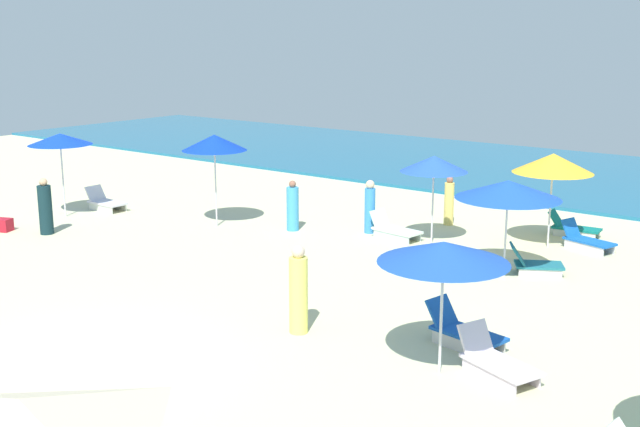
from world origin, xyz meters
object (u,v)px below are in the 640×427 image
Objects in this scene: lounge_chair_2_0 at (394,229)px; lounge_chair_3_0 at (534,264)px; beachgoer_0 at (370,208)px; cooler_box_0 at (3,225)px; umbrella_2 at (434,164)px; umbrella_4 at (60,139)px; lounge_chair_5_1 at (586,240)px; beachgoer_2 at (293,208)px; lounge_chair_5_0 at (573,228)px; umbrella_3 at (508,190)px; umbrella_0 at (214,143)px; beachgoer_1 at (298,292)px; lounge_chair_7_1 at (463,331)px; beachgoer_3 at (45,208)px; lounge_chair_7_0 at (496,361)px; lounge_chair_4_0 at (105,202)px; beachgoer_4 at (449,202)px; umbrella_5 at (553,163)px; umbrella_7 at (444,252)px.

lounge_chair_2_0 is 4.54m from lounge_chair_3_0.
cooler_box_0 is at bearing 140.06° from beachgoer_0.
umbrella_4 reaches higher than umbrella_2.
lounge_chair_2_0 is 5.17m from lounge_chair_5_1.
lounge_chair_2_0 is at bearing 22.40° from umbrella_4.
umbrella_4 reaches higher than beachgoer_2.
lounge_chair_5_0 is (-0.57, 4.13, -0.01)m from lounge_chair_3_0.
umbrella_3 is 7.07m from beachgoer_2.
umbrella_3 is (9.07, 0.46, -0.39)m from umbrella_0.
umbrella_3 is (4.03, -1.52, 1.87)m from lounge_chair_2_0.
lounge_chair_5_1 reaches higher than lounge_chair_2_0.
lounge_chair_2_0 is at bearing -179.01° from beachgoer_1.
beachgoer_3 reaches higher than lounge_chair_7_1.
umbrella_3 is at bearing -174.49° from lounge_chair_5_1.
lounge_chair_3_0 is 0.88× the size of lounge_chair_7_1.
lounge_chair_7_0 reaches higher than cooler_box_0.
lounge_chair_4_0 is 11.14m from beachgoer_4.
umbrella_5 reaches higher than beachgoer_2.
beachgoer_2 reaches higher than lounge_chair_3_0.
umbrella_2 reaches higher than beachgoer_0.
lounge_chair_2_0 is 1.04m from beachgoer_0.
lounge_chair_5_1 is 3.21× the size of cooler_box_0.
beachgoer_1 is at bearing 148.25° from beachgoer_2.
beachgoer_2 is (-3.97, -1.20, -1.54)m from umbrella_2.
umbrella_4 is at bearing 119.41° from lounge_chair_2_0.
umbrella_2 reaches higher than beachgoer_2.
umbrella_4 is 15.64m from lounge_chair_5_0.
umbrella_0 reaches higher than umbrella_7.
beachgoer_2 is (-1.96, -1.13, -0.06)m from beachgoer_0.
beachgoer_1 is at bearing -177.90° from lounge_chair_5_1.
umbrella_0 reaches higher than lounge_chair_2_0.
lounge_chair_5_1 is at bearing -35.05° from lounge_chair_3_0.
umbrella_4 reaches higher than lounge_chair_3_0.
umbrella_2 is at bearing -149.95° from umbrella_5.
lounge_chair_3_0 is (9.52, 1.19, -2.26)m from umbrella_0.
beachgoer_4 is (-5.04, 9.58, -1.44)m from umbrella_7.
umbrella_0 is 1.77× the size of beachgoer_0.
umbrella_0 reaches higher than beachgoer_3.
lounge_chair_7_0 is at bearing -118.29° from lounge_chair_7_1.
lounge_chair_3_0 is 5.13m from lounge_chair_7_1.
lounge_chair_4_0 is 0.91× the size of lounge_chair_7_1.
umbrella_2 is at bearing -134.87° from beachgoer_3.
lounge_chair_3_0 is 0.61× the size of umbrella_7.
beachgoer_1 reaches higher than lounge_chair_5_0.
lounge_chair_3_0 is at bearing -81.74° from lounge_chair_4_0.
lounge_chair_5_1 is 0.95× the size of lounge_chair_7_0.
umbrella_3 is 1.65× the size of beachgoer_2.
lounge_chair_5_0 is at bearing 28.33° from umbrella_4.
lounge_chair_2_0 is 0.95× the size of beachgoer_3.
lounge_chair_5_0 is 5.81m from beachgoer_0.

